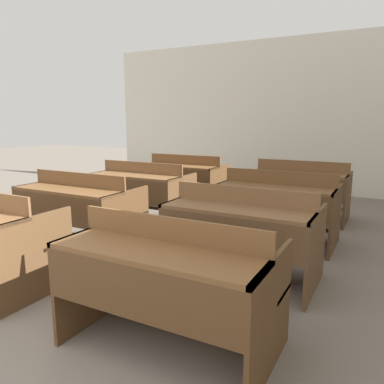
% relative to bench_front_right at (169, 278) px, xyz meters
% --- Properties ---
extents(wall_back, '(7.27, 0.06, 2.95)m').
position_rel_bench_front_right_xyz_m(wall_back, '(-1.02, 5.62, 1.02)').
color(wall_back, white).
rests_on(wall_back, ground_plane).
extents(bench_front_right, '(1.29, 0.77, 0.84)m').
position_rel_bench_front_right_xyz_m(bench_front_right, '(0.00, 0.00, 0.00)').
color(bench_front_right, '#53371E').
rests_on(bench_front_right, ground_plane).
extents(bench_second_left, '(1.29, 0.77, 0.84)m').
position_rel_bench_front_right_xyz_m(bench_second_left, '(-1.88, 1.16, 0.00)').
color(bench_second_left, brown).
rests_on(bench_second_left, ground_plane).
extents(bench_second_right, '(1.29, 0.77, 0.84)m').
position_rel_bench_front_right_xyz_m(bench_second_right, '(0.03, 1.18, 0.00)').
color(bench_second_right, brown).
rests_on(bench_second_right, ground_plane).
extents(bench_third_left, '(1.29, 0.77, 0.84)m').
position_rel_bench_front_right_xyz_m(bench_third_left, '(-1.88, 2.33, 0.00)').
color(bench_third_left, brown).
rests_on(bench_third_left, ground_plane).
extents(bench_third_right, '(1.29, 0.77, 0.84)m').
position_rel_bench_front_right_xyz_m(bench_third_right, '(0.03, 2.35, 0.00)').
color(bench_third_right, '#54371E').
rests_on(bench_third_right, ground_plane).
extents(bench_back_left, '(1.29, 0.77, 0.84)m').
position_rel_bench_front_right_xyz_m(bench_back_left, '(-1.88, 3.53, 0.00)').
color(bench_back_left, '#53371E').
rests_on(bench_back_left, ground_plane).
extents(bench_back_right, '(1.29, 0.77, 0.84)m').
position_rel_bench_front_right_xyz_m(bench_back_right, '(0.02, 3.54, 0.00)').
color(bench_back_right, brown).
rests_on(bench_back_right, ground_plane).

